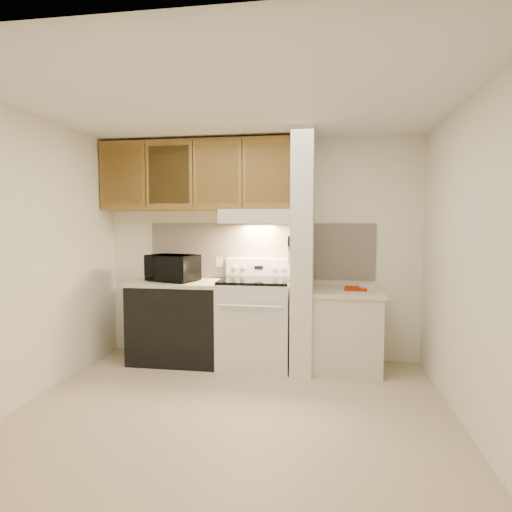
# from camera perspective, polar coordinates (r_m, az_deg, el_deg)

# --- Properties ---
(floor) EXTENTS (3.60, 3.60, 0.00)m
(floor) POSITION_cam_1_polar(r_m,az_deg,el_deg) (3.79, -3.00, -19.83)
(floor) COLOR #CCB491
(floor) RESTS_ON ground
(ceiling) EXTENTS (3.60, 3.60, 0.00)m
(ceiling) POSITION_cam_1_polar(r_m,az_deg,el_deg) (3.58, -3.17, 19.72)
(ceiling) COLOR white
(ceiling) RESTS_ON wall_back
(wall_back) EXTENTS (3.60, 2.50, 0.02)m
(wall_back) POSITION_cam_1_polar(r_m,az_deg,el_deg) (4.94, 0.53, 0.89)
(wall_back) COLOR white
(wall_back) RESTS_ON floor
(wall_left) EXTENTS (0.02, 3.00, 2.50)m
(wall_left) POSITION_cam_1_polar(r_m,az_deg,el_deg) (4.22, -27.72, -0.23)
(wall_left) COLOR white
(wall_left) RESTS_ON floor
(wall_right) EXTENTS (0.02, 3.00, 2.50)m
(wall_right) POSITION_cam_1_polar(r_m,az_deg,el_deg) (3.56, 26.57, -0.97)
(wall_right) COLOR white
(wall_right) RESTS_ON floor
(backsplash) EXTENTS (2.60, 0.02, 0.63)m
(backsplash) POSITION_cam_1_polar(r_m,az_deg,el_deg) (4.93, 0.51, 0.71)
(backsplash) COLOR beige
(backsplash) RESTS_ON wall_back
(range_body) EXTENTS (0.76, 0.65, 0.92)m
(range_body) POSITION_cam_1_polar(r_m,az_deg,el_deg) (4.72, -0.09, -8.99)
(range_body) COLOR silver
(range_body) RESTS_ON floor
(oven_window) EXTENTS (0.50, 0.01, 0.30)m
(oven_window) POSITION_cam_1_polar(r_m,az_deg,el_deg) (4.40, -0.75, -9.43)
(oven_window) COLOR black
(oven_window) RESTS_ON range_body
(oven_handle) EXTENTS (0.65, 0.02, 0.02)m
(oven_handle) POSITION_cam_1_polar(r_m,az_deg,el_deg) (4.32, -0.84, -6.72)
(oven_handle) COLOR silver
(oven_handle) RESTS_ON range_body
(cooktop) EXTENTS (0.74, 0.64, 0.03)m
(cooktop) POSITION_cam_1_polar(r_m,az_deg,el_deg) (4.63, -0.10, -3.27)
(cooktop) COLOR black
(cooktop) RESTS_ON range_body
(range_backguard) EXTENTS (0.76, 0.08, 0.20)m
(range_backguard) POSITION_cam_1_polar(r_m,az_deg,el_deg) (4.90, 0.43, -1.49)
(range_backguard) COLOR silver
(range_backguard) RESTS_ON range_body
(range_display) EXTENTS (0.10, 0.01, 0.04)m
(range_display) POSITION_cam_1_polar(r_m,az_deg,el_deg) (4.86, 0.35, -1.54)
(range_display) COLOR black
(range_display) RESTS_ON range_backguard
(range_knob_left_outer) EXTENTS (0.05, 0.02, 0.05)m
(range_knob_left_outer) POSITION_cam_1_polar(r_m,az_deg,el_deg) (4.90, -2.89, -1.49)
(range_knob_left_outer) COLOR silver
(range_knob_left_outer) RESTS_ON range_backguard
(range_knob_left_inner) EXTENTS (0.05, 0.02, 0.05)m
(range_knob_left_inner) POSITION_cam_1_polar(r_m,az_deg,el_deg) (4.88, -1.74, -1.51)
(range_knob_left_inner) COLOR silver
(range_knob_left_inner) RESTS_ON range_backguard
(range_knob_right_inner) EXTENTS (0.05, 0.02, 0.05)m
(range_knob_right_inner) POSITION_cam_1_polar(r_m,az_deg,el_deg) (4.83, 2.46, -1.58)
(range_knob_right_inner) COLOR silver
(range_knob_right_inner) RESTS_ON range_backguard
(range_knob_right_outer) EXTENTS (0.05, 0.02, 0.05)m
(range_knob_right_outer) POSITION_cam_1_polar(r_m,az_deg,el_deg) (4.82, 3.64, -1.59)
(range_knob_right_outer) COLOR silver
(range_knob_right_outer) RESTS_ON range_backguard
(dishwasher_front) EXTENTS (1.00, 0.63, 0.87)m
(dishwasher_front) POSITION_cam_1_polar(r_m,az_deg,el_deg) (4.94, -10.32, -8.74)
(dishwasher_front) COLOR black
(dishwasher_front) RESTS_ON floor
(left_countertop) EXTENTS (1.04, 0.67, 0.04)m
(left_countertop) POSITION_cam_1_polar(r_m,az_deg,el_deg) (4.86, -10.40, -3.51)
(left_countertop) COLOR beige
(left_countertop) RESTS_ON dishwasher_front
(spoon_rest) EXTENTS (0.23, 0.08, 0.02)m
(spoon_rest) POSITION_cam_1_polar(r_m,az_deg,el_deg) (5.09, -10.98, -2.85)
(spoon_rest) COLOR black
(spoon_rest) RESTS_ON left_countertop
(teal_jar) EXTENTS (0.09, 0.09, 0.09)m
(teal_jar) POSITION_cam_1_polar(r_m,az_deg,el_deg) (5.04, -9.05, -2.47)
(teal_jar) COLOR #2A5F60
(teal_jar) RESTS_ON left_countertop
(outlet) EXTENTS (0.08, 0.01, 0.12)m
(outlet) POSITION_cam_1_polar(r_m,az_deg,el_deg) (5.02, -4.94, -0.79)
(outlet) COLOR beige
(outlet) RESTS_ON backsplash
(microwave) EXTENTS (0.61, 0.49, 0.29)m
(microwave) POSITION_cam_1_polar(r_m,az_deg,el_deg) (4.84, -11.06, -1.57)
(microwave) COLOR black
(microwave) RESTS_ON left_countertop
(partition_pillar) EXTENTS (0.22, 0.70, 2.50)m
(partition_pillar) POSITION_cam_1_polar(r_m,az_deg,el_deg) (4.54, 6.26, 0.55)
(partition_pillar) COLOR silver
(partition_pillar) RESTS_ON floor
(pillar_trim) EXTENTS (0.01, 0.70, 0.04)m
(pillar_trim) POSITION_cam_1_polar(r_m,az_deg,el_deg) (4.55, 4.81, 1.20)
(pillar_trim) COLOR olive
(pillar_trim) RESTS_ON partition_pillar
(knife_strip) EXTENTS (0.02, 0.42, 0.04)m
(knife_strip) POSITION_cam_1_polar(r_m,az_deg,el_deg) (4.50, 4.69, 1.42)
(knife_strip) COLOR black
(knife_strip) RESTS_ON partition_pillar
(knife_blade_a) EXTENTS (0.01, 0.03, 0.16)m
(knife_blade_a) POSITION_cam_1_polar(r_m,az_deg,el_deg) (4.34, 4.36, -0.02)
(knife_blade_a) COLOR silver
(knife_blade_a) RESTS_ON knife_strip
(knife_handle_a) EXTENTS (0.02, 0.02, 0.10)m
(knife_handle_a) POSITION_cam_1_polar(r_m,az_deg,el_deg) (4.33, 4.37, 1.97)
(knife_handle_a) COLOR black
(knife_handle_a) RESTS_ON knife_strip
(knife_blade_b) EXTENTS (0.01, 0.04, 0.18)m
(knife_blade_b) POSITION_cam_1_polar(r_m,az_deg,el_deg) (4.43, 4.45, -0.05)
(knife_blade_b) COLOR silver
(knife_blade_b) RESTS_ON knife_strip
(knife_handle_b) EXTENTS (0.02, 0.02, 0.10)m
(knife_handle_b) POSITION_cam_1_polar(r_m,az_deg,el_deg) (4.43, 4.47, 2.02)
(knife_handle_b) COLOR black
(knife_handle_b) RESTS_ON knife_strip
(knife_blade_c) EXTENTS (0.01, 0.04, 0.20)m
(knife_blade_c) POSITION_cam_1_polar(r_m,az_deg,el_deg) (4.50, 4.52, -0.11)
(knife_blade_c) COLOR silver
(knife_blade_c) RESTS_ON knife_strip
(knife_handle_c) EXTENTS (0.02, 0.02, 0.10)m
(knife_handle_c) POSITION_cam_1_polar(r_m,az_deg,el_deg) (4.48, 4.53, 2.05)
(knife_handle_c) COLOR black
(knife_handle_c) RESTS_ON knife_strip
(knife_blade_d) EXTENTS (0.01, 0.04, 0.16)m
(knife_blade_d) POSITION_cam_1_polar(r_m,az_deg,el_deg) (4.57, 4.59, 0.21)
(knife_blade_d) COLOR silver
(knife_blade_d) RESTS_ON knife_strip
(knife_handle_d) EXTENTS (0.02, 0.02, 0.10)m
(knife_handle_d) POSITION_cam_1_polar(r_m,az_deg,el_deg) (4.57, 4.61, 2.10)
(knife_handle_d) COLOR black
(knife_handle_d) RESTS_ON knife_strip
(knife_blade_e) EXTENTS (0.01, 0.04, 0.18)m
(knife_blade_e) POSITION_cam_1_polar(r_m,az_deg,el_deg) (4.67, 4.68, 0.18)
(knife_blade_e) COLOR silver
(knife_blade_e) RESTS_ON knife_strip
(knife_handle_e) EXTENTS (0.02, 0.02, 0.10)m
(knife_handle_e) POSITION_cam_1_polar(r_m,az_deg,el_deg) (4.65, 4.69, 2.14)
(knife_handle_e) COLOR black
(knife_handle_e) RESTS_ON knife_strip
(oven_mitt) EXTENTS (0.03, 0.09, 0.22)m
(oven_mitt) POSITION_cam_1_polar(r_m,az_deg,el_deg) (4.72, 4.75, -0.05)
(oven_mitt) COLOR slate
(oven_mitt) RESTS_ON partition_pillar
(right_cab_base) EXTENTS (0.70, 0.60, 0.81)m
(right_cab_base) POSITION_cam_1_polar(r_m,az_deg,el_deg) (4.68, 11.89, -9.90)
(right_cab_base) COLOR beige
(right_cab_base) RESTS_ON floor
(right_countertop) EXTENTS (0.74, 0.64, 0.04)m
(right_countertop) POSITION_cam_1_polar(r_m,az_deg,el_deg) (4.59, 11.98, -4.75)
(right_countertop) COLOR beige
(right_countertop) RESTS_ON right_cab_base
(red_folder) EXTENTS (0.26, 0.34, 0.01)m
(red_folder) POSITION_cam_1_polar(r_m,az_deg,el_deg) (4.69, 13.14, -4.26)
(red_folder) COLOR #B72200
(red_folder) RESTS_ON right_countertop
(white_box) EXTENTS (0.17, 0.14, 0.04)m
(white_box) POSITION_cam_1_polar(r_m,az_deg,el_deg) (4.78, 14.51, -3.95)
(white_box) COLOR white
(white_box) RESTS_ON right_countertop
(range_hood) EXTENTS (0.78, 0.44, 0.15)m
(range_hood) POSITION_cam_1_polar(r_m,az_deg,el_deg) (4.71, 0.14, 5.28)
(range_hood) COLOR beige
(range_hood) RESTS_ON upper_cabinets
(hood_lip) EXTENTS (0.78, 0.04, 0.06)m
(hood_lip) POSITION_cam_1_polar(r_m,az_deg,el_deg) (4.50, -0.27, 4.75)
(hood_lip) COLOR beige
(hood_lip) RESTS_ON range_hood
(upper_cabinets) EXTENTS (2.18, 0.33, 0.77)m
(upper_cabinets) POSITION_cam_1_polar(r_m,az_deg,el_deg) (4.94, -7.85, 10.55)
(upper_cabinets) COLOR olive
(upper_cabinets) RESTS_ON wall_back
(cab_door_a) EXTENTS (0.46, 0.01, 0.63)m
(cab_door_a) POSITION_cam_1_polar(r_m,az_deg,el_deg) (5.09, -17.39, 10.21)
(cab_door_a) COLOR olive
(cab_door_a) RESTS_ON upper_cabinets
(cab_gap_a) EXTENTS (0.01, 0.01, 0.73)m
(cab_gap_a) POSITION_cam_1_polar(r_m,az_deg,el_deg) (4.97, -14.53, 10.41)
(cab_gap_a) COLOR black
(cab_gap_a) RESTS_ON upper_cabinets
(cab_door_b) EXTENTS (0.46, 0.01, 0.63)m
(cab_door_b) POSITION_cam_1_polar(r_m,az_deg,el_deg) (4.87, -11.53, 10.59)
(cab_door_b) COLOR olive
(cab_door_b) RESTS_ON upper_cabinets
(cab_gap_b) EXTENTS (0.01, 0.01, 0.73)m
(cab_gap_b) POSITION_cam_1_polar(r_m,az_deg,el_deg) (4.78, -8.42, 10.74)
(cab_gap_b) COLOR black
(cab_gap_b) RESTS_ON upper_cabinets
(cab_door_c) EXTENTS (0.46, 0.01, 0.63)m
(cab_door_c) POSITION_cam_1_polar(r_m,az_deg,el_deg) (4.71, -5.19, 10.87)
(cab_door_c) COLOR olive
(cab_door_c) RESTS_ON upper_cabinets
(cab_gap_c) EXTENTS (0.01, 0.01, 0.73)m
(cab_gap_c) POSITION_cam_1_polar(r_m,az_deg,el_deg) (4.65, -1.88, 10.97)
(cab_gap_c) COLOR black
(cab_gap_c) RESTS_ON upper_cabinets
(cab_door_d) EXTENTS (0.46, 0.01, 0.63)m
(cab_door_d) POSITION_cam_1_polar(r_m,az_deg,el_deg) (4.61, 1.52, 11.03)
(cab_door_d) COLOR olive
(cab_door_d) RESTS_ON upper_cabinets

